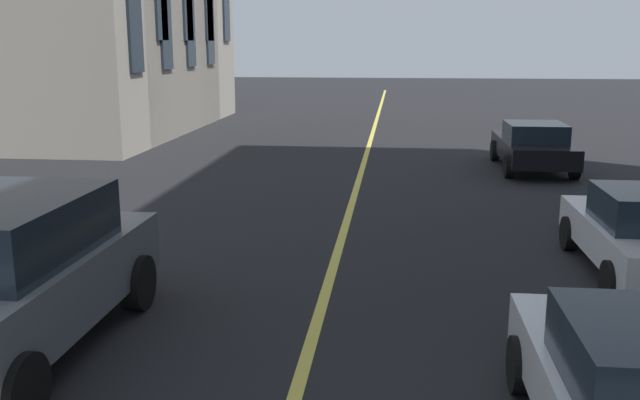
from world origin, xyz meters
TOP-DOWN VIEW (x-y plane):
  - lane_centre_line at (20.00, 0.00)m, footprint 80.00×0.16m
  - car_black_mid at (25.23, -4.90)m, footprint 4.40×1.95m
  - car_grey_parked_b at (11.87, 3.43)m, footprint 4.70×2.14m

SIDE VIEW (x-z plane):
  - lane_centre_line at x=20.00m, z-range 0.00..0.01m
  - car_black_mid at x=25.23m, z-range 0.02..1.39m
  - car_grey_parked_b at x=11.87m, z-range 0.03..1.91m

